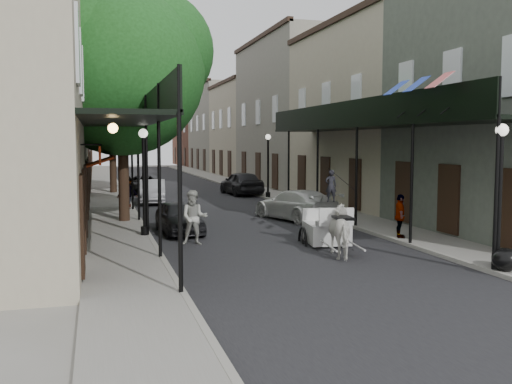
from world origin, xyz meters
TOP-DOWN VIEW (x-y plane):
  - ground at (0.00, 0.00)m, footprint 140.00×140.00m
  - road at (0.00, 20.00)m, footprint 8.00×90.00m
  - sidewalk_left at (-5.00, 20.00)m, footprint 2.20×90.00m
  - sidewalk_right at (5.00, 20.00)m, footprint 2.20×90.00m
  - building_row_left at (-8.60, 30.00)m, footprint 5.00×80.00m
  - building_row_right at (8.60, 30.00)m, footprint 5.00×80.00m
  - gallery_left at (-4.79, 6.98)m, footprint 2.20×18.05m
  - gallery_right at (4.79, 6.98)m, footprint 2.20×18.05m
  - tree_near at (-4.20, 10.18)m, footprint 7.31×6.80m
  - tree_far at (-4.25, 24.18)m, footprint 6.45×6.00m
  - lamppost_right_near at (4.10, -2.00)m, footprint 0.32×0.32m
  - lamppost_left at (-4.10, 6.00)m, footprint 0.32×0.32m
  - lamppost_right_far at (4.10, 18.00)m, footprint 0.32×0.32m
  - horse at (1.28, 1.14)m, footprint 1.05×1.88m
  - carriage at (1.60, 3.46)m, footprint 1.73×2.37m
  - pedestrian_walking at (-2.65, 4.23)m, footprint 1.00×0.86m
  - pedestrian_sidewalk_left at (-4.20, 14.83)m, footprint 1.11×0.79m
  - pedestrian_sidewalk_right at (4.20, 3.00)m, footprint 0.67×0.94m
  - car_left_near at (-2.77, 6.81)m, footprint 1.62×3.60m
  - car_left_mid at (-2.70, 17.59)m, footprint 1.76×4.03m
  - car_left_far at (-2.69, 24.00)m, footprint 2.28×4.41m
  - car_right_near at (2.60, 9.00)m, footprint 3.06×4.91m
  - car_right_far at (3.28, 21.13)m, footprint 2.16×4.61m
  - trash_bags at (4.32, -2.03)m, footprint 0.95×1.10m

SIDE VIEW (x-z plane):
  - ground at x=0.00m, z-range 0.00..0.00m
  - road at x=0.00m, z-range 0.00..0.01m
  - sidewalk_left at x=-5.00m, z-range 0.00..0.12m
  - sidewalk_right at x=5.00m, z-range 0.00..0.12m
  - trash_bags at x=4.32m, z-range 0.10..0.69m
  - car_left_far at x=-2.69m, z-range 0.00..1.19m
  - car_left_near at x=-2.77m, z-range 0.00..1.20m
  - car_left_mid at x=-2.70m, z-range 0.00..1.29m
  - car_right_near at x=2.60m, z-range 0.00..1.33m
  - horse at x=1.28m, z-range 0.00..1.50m
  - car_right_far at x=3.28m, z-range 0.00..1.53m
  - pedestrian_sidewalk_right at x=4.20m, z-range 0.12..1.61m
  - pedestrian_sidewalk_left at x=-4.20m, z-range 0.12..1.68m
  - pedestrian_walking at x=-2.65m, z-range 0.00..1.80m
  - carriage at x=1.60m, z-range -0.28..2.23m
  - lamppost_right_near at x=4.10m, z-range 0.19..3.90m
  - lamppost_left at x=-4.10m, z-range 0.19..3.90m
  - lamppost_right_far at x=4.10m, z-range 0.19..3.90m
  - gallery_left at x=-4.79m, z-range 1.61..6.49m
  - gallery_right at x=4.79m, z-range 1.61..6.49m
  - building_row_left at x=-8.60m, z-range 0.00..10.50m
  - building_row_right at x=8.60m, z-range 0.00..10.50m
  - tree_far at x=-4.25m, z-range 1.53..10.14m
  - tree_near at x=-4.20m, z-range 1.67..11.30m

